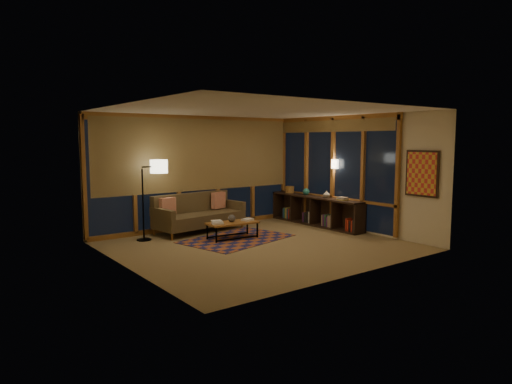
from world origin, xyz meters
TOP-DOWN VIEW (x-y plane):
  - floor at (0.00, 0.00)m, footprint 5.50×5.00m
  - ceiling at (0.00, 0.00)m, footprint 5.50×5.00m
  - walls at (0.00, 0.00)m, footprint 5.51×5.01m
  - window_wall_back at (0.00, 2.43)m, footprint 5.30×0.16m
  - window_wall_right at (2.68, 0.60)m, footprint 0.16×3.70m
  - wall_art at (2.71, -1.85)m, footprint 0.06×0.74m
  - wall_sconce at (2.62, 0.45)m, footprint 0.12×0.18m
  - sofa at (-0.24, 1.99)m, footprint 2.21×1.12m
  - pillow_left at (-1.02, 2.05)m, footprint 0.40×0.20m
  - pillow_right at (0.43, 2.23)m, footprint 0.41×0.24m
  - area_rug at (-0.01, 0.79)m, footprint 2.55×1.99m
  - coffee_table at (-0.07, 0.87)m, footprint 1.13×0.59m
  - book_stack_a at (-0.45, 0.90)m, footprint 0.26×0.23m
  - book_stack_b at (0.29, 0.82)m, footprint 0.25×0.22m
  - ceramic_pot at (-0.07, 0.90)m, footprint 0.21×0.21m
  - floor_lamp at (-1.66, 1.88)m, footprint 0.60×0.41m
  - bookshelf at (2.49, 0.95)m, footprint 0.40×2.90m
  - basket at (2.47, 1.92)m, footprint 0.24×0.24m
  - teal_bowl at (2.49, 1.31)m, footprint 0.21×0.21m
  - vase at (2.49, 0.58)m, footprint 0.21×0.21m
  - shelf_book_stack at (2.49, 0.06)m, footprint 0.18×0.24m

SIDE VIEW (x-z plane):
  - floor at x=0.00m, z-range -0.01..0.01m
  - area_rug at x=-0.01m, z-range 0.00..0.01m
  - coffee_table at x=-0.07m, z-range 0.00..0.37m
  - bookshelf at x=2.49m, z-range 0.00..0.73m
  - book_stack_b at x=0.29m, z-range 0.37..0.41m
  - book_stack_a at x=-0.45m, z-range 0.37..0.43m
  - sofa at x=-0.24m, z-range 0.00..0.87m
  - ceramic_pot at x=-0.07m, z-range 0.37..0.53m
  - pillow_left at x=-1.02m, z-range 0.43..0.82m
  - pillow_right at x=0.43m, z-range 0.43..0.83m
  - shelf_book_stack at x=2.49m, z-range 0.73..0.79m
  - teal_bowl at x=2.49m, z-range 0.73..0.90m
  - basket at x=2.47m, z-range 0.73..0.90m
  - vase at x=2.49m, z-range 0.73..0.90m
  - floor_lamp at x=-1.66m, z-range 0.00..1.71m
  - walls at x=0.00m, z-range 0.00..2.70m
  - window_wall_back at x=0.00m, z-range 0.05..2.65m
  - window_wall_right at x=2.68m, z-range 0.05..2.65m
  - wall_art at x=2.71m, z-range 0.98..1.92m
  - wall_sconce at x=2.62m, z-range 1.44..1.66m
  - ceiling at x=0.00m, z-range 2.70..2.71m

